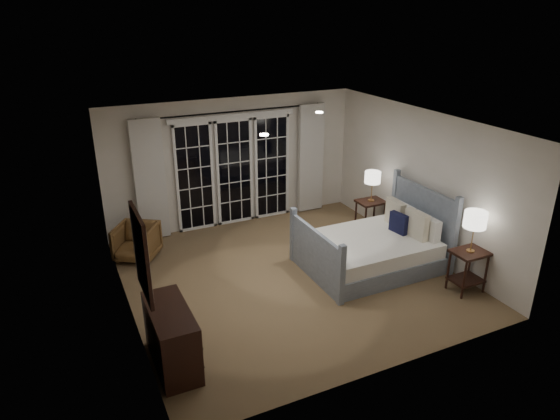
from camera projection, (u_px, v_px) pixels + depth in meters
name	position (u px, v px, depth m)	size (l,w,h in m)	color
floor	(290.00, 276.00, 8.08)	(5.00, 5.00, 0.00)	brown
ceiling	(291.00, 124.00, 7.14)	(5.00, 5.00, 0.00)	white
wall_left	(122.00, 234.00, 6.62)	(0.02, 5.00, 2.50)	silver
wall_right	(420.00, 182.00, 8.60)	(0.02, 5.00, 2.50)	silver
wall_back	(233.00, 162.00, 9.70)	(5.00, 0.02, 2.50)	silver
wall_front	(391.00, 280.00, 5.52)	(5.00, 0.02, 2.50)	silver
french_doors	(234.00, 171.00, 9.73)	(2.50, 0.04, 2.20)	black
curtain_rod	(233.00, 112.00, 9.24)	(0.03, 0.03, 3.50)	black
curtain_left	(150.00, 180.00, 8.99)	(0.55, 0.10, 2.25)	silver
curtain_right	(311.00, 158.00, 10.29)	(0.55, 0.10, 2.25)	silver
downlight_a	(319.00, 112.00, 7.96)	(0.12, 0.12, 0.01)	white
downlight_b	(264.00, 135.00, 6.57)	(0.12, 0.12, 0.01)	white
bed	(373.00, 249.00, 8.30)	(2.15, 1.53, 1.25)	gray
nightstand_left	(468.00, 265.00, 7.53)	(0.51, 0.41, 0.67)	black
nightstand_right	(370.00, 212.00, 9.49)	(0.51, 0.41, 0.66)	black
lamp_left	(475.00, 220.00, 7.25)	(0.33, 0.33, 0.64)	tan
lamp_right	(373.00, 178.00, 9.24)	(0.30, 0.30, 0.58)	tan
armchair	(137.00, 242.00, 8.56)	(0.66, 0.68, 0.62)	brown
dresser	(172.00, 337.00, 5.97)	(0.46, 1.09, 0.77)	black
mirror	(141.00, 254.00, 5.44)	(0.05, 0.85, 1.00)	black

